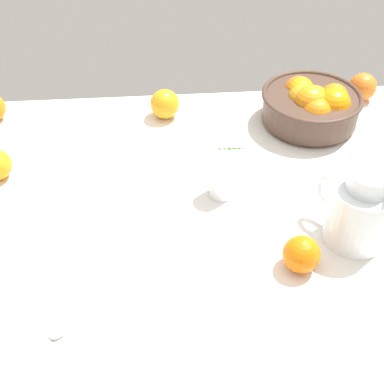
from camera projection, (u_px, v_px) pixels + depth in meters
ground_plane at (192, 211)px, 110.68cm from camera, size 149.85×90.17×3.00cm
fruit_bowl at (312, 104)px, 129.48cm from camera, size 24.93×24.93×11.40cm
juice_pitcher at (359, 213)px, 98.72cm from camera, size 12.83×14.74×17.34cm
juice_glass at (223, 180)px, 110.06cm from camera, size 5.68×5.68×8.80cm
loose_orange_0 at (165, 104)px, 132.65cm from camera, size 7.53×7.53×7.53cm
loose_orange_1 at (363, 87)px, 139.17cm from camera, size 7.38×7.38×7.38cm
loose_orange_2 at (301, 254)px, 94.91cm from camera, size 7.00×7.00×7.00cm
spoon at (44, 344)px, 84.42cm from camera, size 10.58×10.92×1.00cm
herb_sprig_0 at (230, 148)px, 124.50cm from camera, size 7.01×1.00×1.00cm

